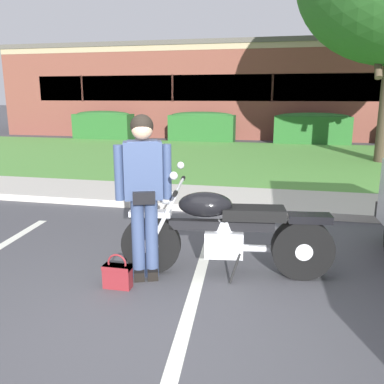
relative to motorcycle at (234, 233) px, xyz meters
name	(u,v)px	position (x,y,z in m)	size (l,w,h in m)	color
ground_plane	(148,322)	(-0.60, -1.10, -0.48)	(140.00, 140.00, 0.00)	#424247
curb_strip	(215,208)	(-0.60, 2.38, -0.42)	(60.00, 0.20, 0.12)	#B7B2A8
concrete_walk	(222,197)	(-0.60, 3.23, -0.44)	(60.00, 1.50, 0.08)	#B7B2A8
grass_lawn	(246,159)	(-0.60, 8.14, -0.45)	(60.00, 8.32, 0.06)	#518E3D
stall_stripe_1	(189,314)	(-0.29, -0.90, -0.48)	(0.12, 4.40, 0.01)	silver
motorcycle	(234,233)	(0.00, 0.00, 0.00)	(2.24, 0.82, 1.18)	black
rider_person	(143,186)	(-0.91, -0.24, 0.51)	(0.54, 0.38, 1.70)	black
handbag	(117,274)	(-1.10, -0.55, -0.34)	(0.28, 0.13, 0.36)	maroon
hedge_left	(103,125)	(-7.20, 12.58, 0.17)	(2.53, 0.90, 1.24)	#235623
hedge_center_left	(202,126)	(-2.84, 12.58, 0.17)	(2.68, 0.90, 1.24)	#235623
hedge_center_right	(312,128)	(1.53, 12.58, 0.17)	(2.89, 0.90, 1.24)	#235623
brick_building	(275,91)	(-0.08, 17.84, 1.62)	(25.56, 8.38, 4.20)	brown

